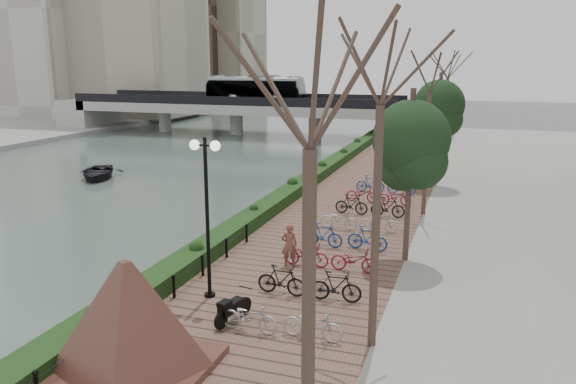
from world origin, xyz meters
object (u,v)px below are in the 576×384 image
at_px(granite_monument, 129,319).
at_px(pedestrian, 289,245).
at_px(lamppost, 206,185).
at_px(motorcycle, 233,307).
at_px(boat, 97,172).

height_order(granite_monument, pedestrian, granite_monument).
xyz_separation_m(lamppost, pedestrian, (1.56, 3.44, -2.89)).
bearing_deg(motorcycle, granite_monument, -95.10).
height_order(pedestrian, boat, pedestrian).
bearing_deg(lamppost, granite_monument, -86.16).
distance_m(granite_monument, motorcycle, 3.77).
relative_size(lamppost, motorcycle, 3.67).
distance_m(lamppost, motorcycle, 3.85).
bearing_deg(motorcycle, boat, 148.98).
bearing_deg(granite_monument, lamppost, 93.84).
height_order(granite_monument, lamppost, lamppost).
relative_size(pedestrian, boat, 0.38).
bearing_deg(pedestrian, lamppost, 43.52).
distance_m(lamppost, boat, 23.85).
height_order(lamppost, motorcycle, lamppost).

